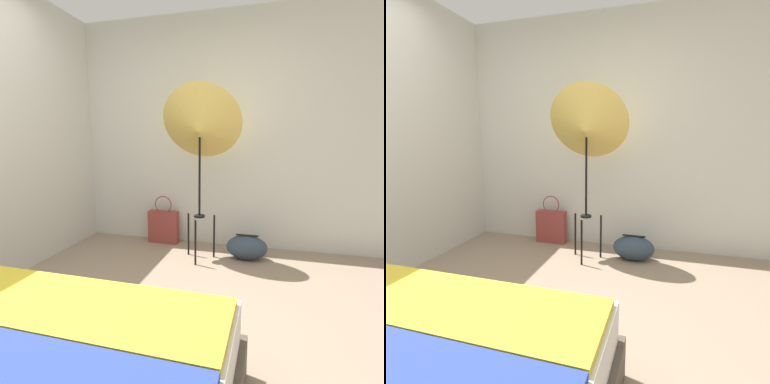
# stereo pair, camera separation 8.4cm
# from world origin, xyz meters

# --- Properties ---
(ground_plane) EXTENTS (14.00, 14.00, 0.00)m
(ground_plane) POSITION_xyz_m (0.00, 0.00, 0.00)
(ground_plane) COLOR gray
(wall_back) EXTENTS (8.00, 0.05, 2.60)m
(wall_back) POSITION_xyz_m (0.00, 2.12, 1.30)
(wall_back) COLOR beige
(wall_back) RESTS_ON ground_plane
(wall_side_left) EXTENTS (0.05, 8.00, 2.60)m
(wall_side_left) POSITION_xyz_m (-1.41, 1.00, 1.30)
(wall_side_left) COLOR beige
(wall_side_left) RESTS_ON ground_plane
(photo_umbrella) EXTENTS (0.81, 0.57, 1.76)m
(photo_umbrella) POSITION_xyz_m (0.16, 1.59, 1.35)
(photo_umbrella) COLOR black
(photo_umbrella) RESTS_ON ground_plane
(tote_bag) EXTENTS (0.36, 0.11, 0.57)m
(tote_bag) POSITION_xyz_m (-0.38, 1.97, 0.20)
(tote_bag) COLOR brown
(tote_bag) RESTS_ON ground_plane
(duffel_bag) EXTENTS (0.42, 0.25, 0.26)m
(duffel_bag) POSITION_xyz_m (0.64, 1.71, 0.13)
(duffel_bag) COLOR #2D3D4C
(duffel_bag) RESTS_ON ground_plane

